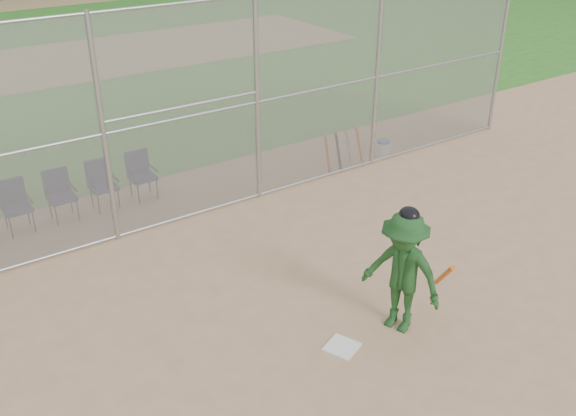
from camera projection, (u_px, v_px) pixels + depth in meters
ground at (390, 347)px, 8.88m from camera, size 100.00×100.00×0.00m
grass_strip at (34, 66)px, 22.07m from camera, size 100.00×100.00×0.00m
dirt_patch_far at (34, 66)px, 22.07m from camera, size 24.00×24.00×0.00m
backstop_fence at (210, 108)px, 11.59m from camera, size 16.09×0.09×4.00m
home_plate at (342, 347)px, 8.87m from camera, size 0.55×0.55×0.02m
batter_at_plate at (402, 272)px, 8.86m from camera, size 1.11×1.36×1.92m
water_cooler at (383, 148)px, 14.86m from camera, size 0.30×0.30×0.38m
spare_bats at (344, 151)px, 14.14m from camera, size 0.96×0.34×0.84m
chair_3 at (17, 208)px, 11.57m from camera, size 0.54×0.52×0.96m
chair_4 at (62, 196)px, 11.97m from camera, size 0.54×0.52×0.96m
chair_5 at (103, 186)px, 12.38m from camera, size 0.54×0.52×0.96m
chair_6 at (143, 176)px, 12.78m from camera, size 0.54×0.52×0.96m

